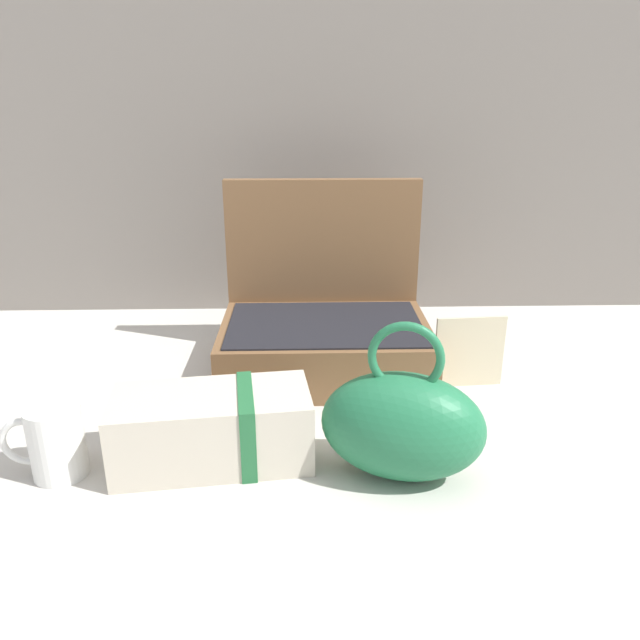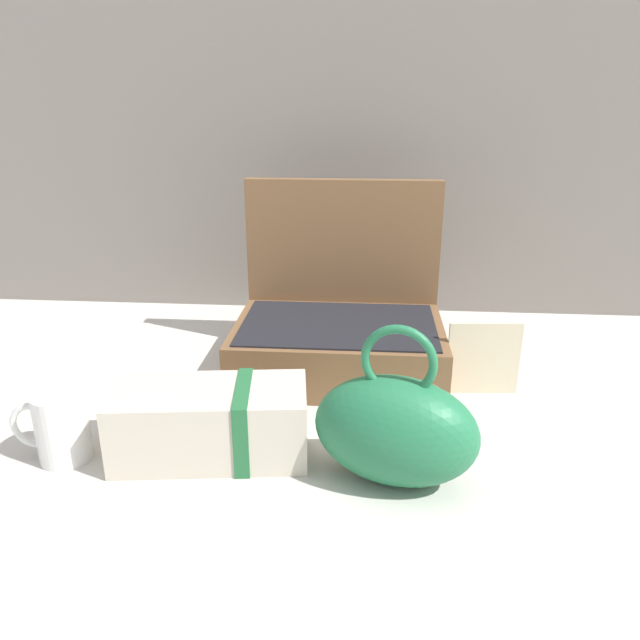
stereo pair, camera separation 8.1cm
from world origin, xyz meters
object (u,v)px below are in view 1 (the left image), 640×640
at_px(open_suitcase, 324,326).
at_px(cream_toiletry_bag, 215,428).
at_px(coffee_mug, 54,441).
at_px(info_card_left, 469,352).
at_px(teal_pouch_handbag, 402,424).

bearing_deg(open_suitcase, cream_toiletry_bag, -117.18).
bearing_deg(open_suitcase, coffee_mug, -137.29).
distance_m(open_suitcase, info_card_left, 0.26).
distance_m(cream_toiletry_bag, coffee_mug, 0.20).
bearing_deg(open_suitcase, teal_pouch_handbag, -75.79).
relative_size(teal_pouch_handbag, info_card_left, 1.87).
distance_m(teal_pouch_handbag, cream_toiletry_bag, 0.25).
bearing_deg(teal_pouch_handbag, coffee_mug, 178.29).
relative_size(cream_toiletry_bag, coffee_mug, 2.51).
height_order(open_suitcase, cream_toiletry_bag, open_suitcase).
height_order(teal_pouch_handbag, cream_toiletry_bag, teal_pouch_handbag).
xyz_separation_m(coffee_mug, info_card_left, (0.60, 0.24, 0.01)).
height_order(open_suitcase, info_card_left, open_suitcase).
height_order(open_suitcase, teal_pouch_handbag, open_suitcase).
bearing_deg(cream_toiletry_bag, teal_pouch_handbag, -9.36).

